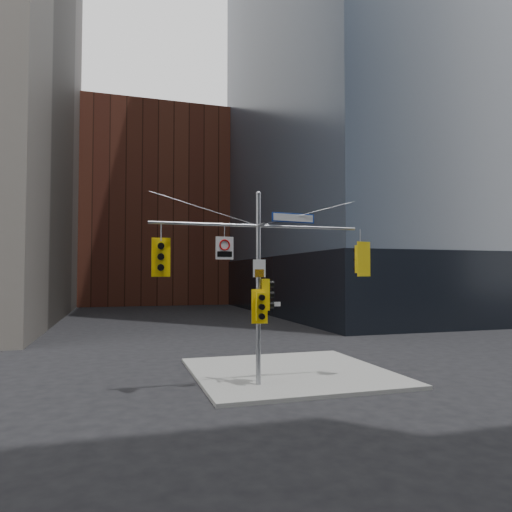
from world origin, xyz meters
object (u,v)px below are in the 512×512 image
traffic_light_east_arm (360,259)px  traffic_light_pole_side (267,295)px  traffic_light_pole_front (261,307)px  signal_assembly (258,268)px  traffic_light_west_arm (161,257)px  street_sign_blade (293,218)px  regulatory_sign_arm (225,247)px

traffic_light_east_arm → traffic_light_pole_side: (-3.92, -0.00, -1.35)m
traffic_light_pole_front → signal_assembly: bearing=94.4°
traffic_light_west_arm → traffic_light_east_arm: (7.81, -0.01, -0.00)m
signal_assembly → traffic_light_pole_front: bearing=-89.9°
street_sign_blade → regulatory_sign_arm: (-2.68, -0.02, -1.17)m
regulatory_sign_arm → street_sign_blade: bearing=-3.3°
traffic_light_west_arm → traffic_light_pole_side: traffic_light_west_arm is taller
traffic_light_east_arm → signal_assembly: bearing=-13.4°
traffic_light_east_arm → traffic_light_pole_side: bearing=-13.4°
traffic_light_pole_front → traffic_light_pole_side: bearing=43.3°
traffic_light_east_arm → traffic_light_pole_front: bearing=-9.8°
traffic_light_west_arm → traffic_light_pole_front: traffic_light_west_arm is taller
traffic_light_east_arm → traffic_light_pole_side: 4.15m
traffic_light_pole_side → regulatory_sign_arm: (-1.62, -0.02, 1.73)m
traffic_light_pole_front → regulatory_sign_arm: (-1.29, 0.25, 2.15)m
signal_assembly → traffic_light_east_arm: size_ratio=5.83×
signal_assembly → traffic_light_west_arm: (-3.55, 0.01, 0.38)m
signal_assembly → regulatory_sign_arm: (-1.29, -0.02, 0.76)m
traffic_light_pole_side → street_sign_blade: bearing=-79.2°
traffic_light_pole_side → traffic_light_pole_front: bearing=139.5°
traffic_light_pole_side → traffic_light_pole_front: 0.60m
street_sign_blade → regulatory_sign_arm: 2.93m
traffic_light_east_arm → street_sign_blade: 3.25m
traffic_light_pole_front → regulatory_sign_arm: size_ratio=1.52×
traffic_light_west_arm → traffic_light_east_arm: traffic_light_west_arm is taller
signal_assembly → traffic_light_east_arm: (4.25, 0.00, 0.38)m
traffic_light_east_arm → street_sign_blade: size_ratio=0.76×
traffic_light_pole_side → regulatory_sign_arm: size_ratio=1.40×
street_sign_blade → traffic_light_east_arm: bearing=-7.5°
traffic_light_pole_front → regulatory_sign_arm: 2.52m
signal_assembly → regulatory_sign_arm: size_ratio=9.65×
traffic_light_east_arm → traffic_light_pole_side: size_ratio=1.18×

